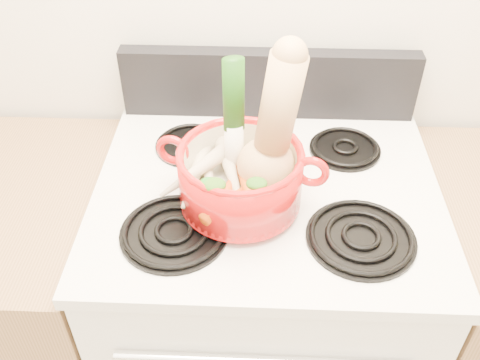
{
  "coord_description": "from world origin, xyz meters",
  "views": [
    {
      "loc": [
        -0.02,
        0.48,
        1.75
      ],
      "look_at": [
        -0.06,
        1.31,
        1.04
      ],
      "focal_mm": 40.0,
      "sensor_mm": 36.0,
      "label": 1
    }
  ],
  "objects_px": {
    "dutch_oven": "(240,177)",
    "stove_body": "(262,315)",
    "squash": "(283,125)",
    "leek": "(234,119)"
  },
  "relations": [
    {
      "from": "squash",
      "to": "leek",
      "type": "bearing_deg",
      "value": 159.59
    },
    {
      "from": "stove_body",
      "to": "dutch_oven",
      "type": "xyz_separation_m",
      "value": [
        -0.06,
        -0.07,
        0.57
      ]
    },
    {
      "from": "dutch_oven",
      "to": "squash",
      "type": "relative_size",
      "value": 0.83
    },
    {
      "from": "stove_body",
      "to": "dutch_oven",
      "type": "relative_size",
      "value": 3.57
    },
    {
      "from": "stove_body",
      "to": "squash",
      "type": "relative_size",
      "value": 2.98
    },
    {
      "from": "squash",
      "to": "leek",
      "type": "xyz_separation_m",
      "value": [
        -0.1,
        0.03,
        -0.01
      ]
    },
    {
      "from": "stove_body",
      "to": "dutch_oven",
      "type": "bearing_deg",
      "value": -130.32
    },
    {
      "from": "leek",
      "to": "squash",
      "type": "bearing_deg",
      "value": -34.59
    },
    {
      "from": "stove_body",
      "to": "dutch_oven",
      "type": "distance_m",
      "value": 0.58
    },
    {
      "from": "dutch_oven",
      "to": "stove_body",
      "type": "bearing_deg",
      "value": 61.41
    }
  ]
}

